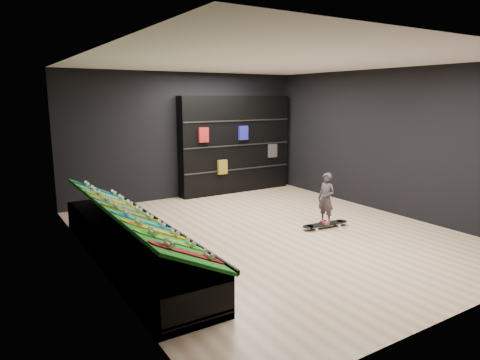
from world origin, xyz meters
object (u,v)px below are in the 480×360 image
floor_skateboard (325,225)px  child (326,208)px  back_shelving (235,144)px  display_rack (130,246)px

floor_skateboard → child: child is taller
floor_skateboard → child: bearing=0.0°
back_shelving → child: (-0.23, -3.61, -0.85)m
back_shelving → floor_skateboard: back_shelving is taller
floor_skateboard → child: size_ratio=1.70×
back_shelving → child: bearing=-93.6°
floor_skateboard → back_shelving: bearing=92.1°
display_rack → floor_skateboard: 3.65m
display_rack → floor_skateboard: display_rack is taller
back_shelving → floor_skateboard: bearing=-93.6°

